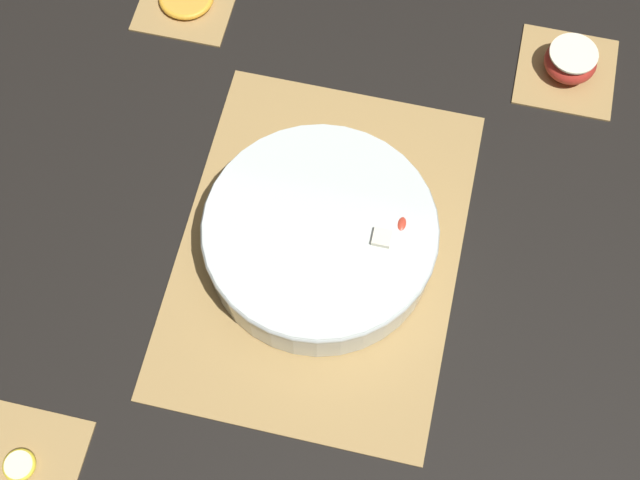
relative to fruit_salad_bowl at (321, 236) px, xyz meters
name	(u,v)px	position (x,y,z in m)	size (l,w,h in m)	color
ground_plane	(320,251)	(0.00, 0.00, -0.04)	(6.00, 6.00, 0.00)	black
bamboo_mat_center	(320,250)	(0.00, 0.00, -0.04)	(0.48, 0.35, 0.01)	#A8844C
coaster_mat_near_left	(187,1)	(-0.34, -0.27, -0.04)	(0.13, 0.13, 0.01)	#A8844C
coaster_mat_near_right	(21,466)	(0.34, -0.27, -0.04)	(0.13, 0.13, 0.01)	#A8844C
coaster_mat_far_left	(566,71)	(-0.34, 0.27, -0.04)	(0.13, 0.13, 0.01)	#A8844C
fruit_salad_bowl	(321,236)	(0.00, 0.00, 0.00)	(0.29, 0.29, 0.08)	silver
apple_half	(571,61)	(-0.34, 0.27, -0.02)	(0.07, 0.07, 0.04)	#B72D23
banana_coin_single	(19,465)	(0.34, -0.27, -0.03)	(0.04, 0.04, 0.01)	#F7EFC6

